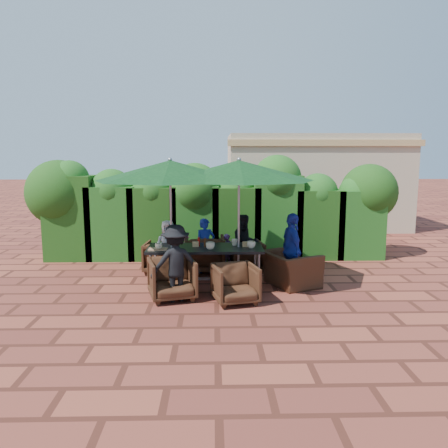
{
  "coord_description": "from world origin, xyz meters",
  "views": [
    {
      "loc": [
        -0.04,
        -8.3,
        2.48
      ],
      "look_at": [
        0.16,
        0.4,
        1.13
      ],
      "focal_mm": 35.0,
      "sensor_mm": 36.0,
      "label": 1
    }
  ],
  "objects_px": {
    "chair_far_right": "(246,255)",
    "chair_far_left": "(162,255)",
    "dining_table": "(205,251)",
    "chair_end_right": "(291,263)",
    "umbrella_left": "(170,171)",
    "chair_near_left": "(172,277)",
    "chair_far_mid": "(205,252)",
    "umbrella_right": "(239,171)",
    "chair_near_right": "(235,282)"
  },
  "relations": [
    {
      "from": "umbrella_left",
      "to": "chair_near_left",
      "type": "height_order",
      "value": "umbrella_left"
    },
    {
      "from": "umbrella_left",
      "to": "chair_near_right",
      "type": "relative_size",
      "value": 3.88
    },
    {
      "from": "chair_far_mid",
      "to": "umbrella_left",
      "type": "bearing_deg",
      "value": 57.39
    },
    {
      "from": "dining_table",
      "to": "chair_end_right",
      "type": "xyz_separation_m",
      "value": [
        1.65,
        -0.09,
        -0.24
      ]
    },
    {
      "from": "umbrella_left",
      "to": "chair_end_right",
      "type": "distance_m",
      "value": 2.9
    },
    {
      "from": "chair_far_left",
      "to": "chair_far_right",
      "type": "distance_m",
      "value": 1.82
    },
    {
      "from": "dining_table",
      "to": "umbrella_right",
      "type": "bearing_deg",
      "value": -0.78
    },
    {
      "from": "chair_far_mid",
      "to": "chair_far_right",
      "type": "height_order",
      "value": "chair_far_mid"
    },
    {
      "from": "chair_near_left",
      "to": "chair_far_right",
      "type": "bearing_deg",
      "value": 36.89
    },
    {
      "from": "umbrella_right",
      "to": "chair_near_left",
      "type": "xyz_separation_m",
      "value": [
        -1.21,
        -0.83,
        -1.82
      ]
    },
    {
      "from": "chair_far_left",
      "to": "chair_far_right",
      "type": "height_order",
      "value": "chair_far_left"
    },
    {
      "from": "umbrella_right",
      "to": "chair_far_right",
      "type": "distance_m",
      "value": 2.13
    },
    {
      "from": "dining_table",
      "to": "chair_far_left",
      "type": "xyz_separation_m",
      "value": [
        -0.95,
        0.96,
        -0.31
      ]
    },
    {
      "from": "chair_near_left",
      "to": "chair_near_right",
      "type": "xyz_separation_m",
      "value": [
        1.1,
        -0.22,
        -0.03
      ]
    },
    {
      "from": "umbrella_right",
      "to": "dining_table",
      "type": "bearing_deg",
      "value": 179.22
    },
    {
      "from": "chair_far_right",
      "to": "chair_end_right",
      "type": "height_order",
      "value": "chair_end_right"
    },
    {
      "from": "chair_near_right",
      "to": "umbrella_left",
      "type": "bearing_deg",
      "value": 125.11
    },
    {
      "from": "chair_far_left",
      "to": "chair_far_mid",
      "type": "bearing_deg",
      "value": -173.85
    },
    {
      "from": "chair_far_mid",
      "to": "chair_near_left",
      "type": "bearing_deg",
      "value": 71.65
    },
    {
      "from": "chair_far_left",
      "to": "chair_far_right",
      "type": "bearing_deg",
      "value": -173.29
    },
    {
      "from": "chair_far_left",
      "to": "chair_near_right",
      "type": "height_order",
      "value": "chair_far_left"
    },
    {
      "from": "chair_far_right",
      "to": "chair_far_left",
      "type": "bearing_deg",
      "value": -7.81
    },
    {
      "from": "chair_far_right",
      "to": "chair_near_left",
      "type": "xyz_separation_m",
      "value": [
        -1.44,
        -1.85,
        0.03
      ]
    },
    {
      "from": "umbrella_right",
      "to": "chair_far_mid",
      "type": "distance_m",
      "value": 2.15
    },
    {
      "from": "chair_far_left",
      "to": "chair_near_right",
      "type": "xyz_separation_m",
      "value": [
        1.48,
        -2.03,
        -0.0
      ]
    },
    {
      "from": "chair_far_right",
      "to": "chair_end_right",
      "type": "relative_size",
      "value": 0.72
    },
    {
      "from": "dining_table",
      "to": "chair_near_right",
      "type": "relative_size",
      "value": 3.04
    },
    {
      "from": "chair_near_right",
      "to": "chair_near_left",
      "type": "bearing_deg",
      "value": 154.37
    },
    {
      "from": "dining_table",
      "to": "umbrella_right",
      "type": "distance_m",
      "value": 1.67
    },
    {
      "from": "umbrella_left",
      "to": "dining_table",
      "type": "bearing_deg",
      "value": 4.71
    },
    {
      "from": "chair_far_left",
      "to": "chair_far_mid",
      "type": "relative_size",
      "value": 0.85
    },
    {
      "from": "umbrella_left",
      "to": "chair_far_right",
      "type": "distance_m",
      "value": 2.62
    },
    {
      "from": "chair_near_left",
      "to": "dining_table",
      "type": "bearing_deg",
      "value": 40.75
    },
    {
      "from": "umbrella_right",
      "to": "chair_near_right",
      "type": "height_order",
      "value": "umbrella_right"
    },
    {
      "from": "umbrella_left",
      "to": "chair_far_mid",
      "type": "bearing_deg",
      "value": 59.29
    },
    {
      "from": "umbrella_right",
      "to": "chair_far_right",
      "type": "relative_size",
      "value": 3.97
    },
    {
      "from": "dining_table",
      "to": "umbrella_left",
      "type": "distance_m",
      "value": 1.67
    },
    {
      "from": "umbrella_right",
      "to": "chair_near_right",
      "type": "xyz_separation_m",
      "value": [
        -0.11,
        -1.06,
        -1.85
      ]
    },
    {
      "from": "dining_table",
      "to": "umbrella_left",
      "type": "xyz_separation_m",
      "value": [
        -0.64,
        -0.05,
        1.54
      ]
    },
    {
      "from": "umbrella_left",
      "to": "chair_far_left",
      "type": "height_order",
      "value": "umbrella_left"
    },
    {
      "from": "chair_far_left",
      "to": "chair_near_left",
      "type": "height_order",
      "value": "chair_near_left"
    },
    {
      "from": "umbrella_right",
      "to": "chair_end_right",
      "type": "relative_size",
      "value": 2.87
    },
    {
      "from": "chair_near_right",
      "to": "chair_end_right",
      "type": "xyz_separation_m",
      "value": [
        1.12,
        0.98,
        0.07
      ]
    },
    {
      "from": "chair_far_left",
      "to": "chair_near_left",
      "type": "bearing_deg",
      "value": 107.23
    },
    {
      "from": "chair_near_left",
      "to": "chair_end_right",
      "type": "distance_m",
      "value": 2.34
    },
    {
      "from": "umbrella_right",
      "to": "chair_far_left",
      "type": "distance_m",
      "value": 2.63
    },
    {
      "from": "chair_far_left",
      "to": "dining_table",
      "type": "bearing_deg",
      "value": 139.87
    },
    {
      "from": "dining_table",
      "to": "chair_end_right",
      "type": "height_order",
      "value": "chair_end_right"
    },
    {
      "from": "chair_far_left",
      "to": "chair_end_right",
      "type": "height_order",
      "value": "chair_end_right"
    },
    {
      "from": "umbrella_right",
      "to": "chair_far_left",
      "type": "bearing_deg",
      "value": 148.73
    }
  ]
}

